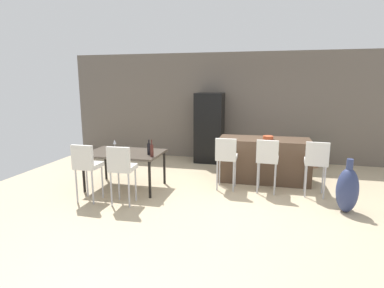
{
  "coord_description": "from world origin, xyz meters",
  "views": [
    {
      "loc": [
        0.52,
        -5.88,
        2.08
      ],
      "look_at": [
        -0.93,
        0.25,
        0.85
      ],
      "focal_mm": 29.05,
      "sensor_mm": 36.0,
      "label": 1
    }
  ],
  "objects_px": {
    "kitchen_island": "(263,160)",
    "bar_chair_left": "(226,155)",
    "bar_chair_right": "(316,160)",
    "refrigerator": "(209,128)",
    "wine_bottle_middle": "(152,150)",
    "floor_vase": "(347,190)",
    "dining_table": "(125,155)",
    "fruit_bowl": "(268,137)",
    "dining_chair_far": "(121,166)",
    "dining_chair_near": "(86,164)",
    "wine_bottle_corner": "(149,149)",
    "potted_plant": "(314,153)",
    "bar_chair_middle": "(267,158)",
    "wine_glass_left": "(115,142)"
  },
  "relations": [
    {
      "from": "bar_chair_left",
      "to": "dining_table",
      "type": "height_order",
      "value": "bar_chair_left"
    },
    {
      "from": "dining_table",
      "to": "floor_vase",
      "type": "bearing_deg",
      "value": -4.08
    },
    {
      "from": "kitchen_island",
      "to": "floor_vase",
      "type": "xyz_separation_m",
      "value": [
        1.35,
        -1.44,
        -0.08
      ]
    },
    {
      "from": "kitchen_island",
      "to": "bar_chair_right",
      "type": "relative_size",
      "value": 1.83
    },
    {
      "from": "dining_table",
      "to": "wine_bottle_corner",
      "type": "relative_size",
      "value": 5.11
    },
    {
      "from": "bar_chair_middle",
      "to": "wine_bottle_middle",
      "type": "distance_m",
      "value": 2.19
    },
    {
      "from": "fruit_bowl",
      "to": "kitchen_island",
      "type": "bearing_deg",
      "value": 160.49
    },
    {
      "from": "bar_chair_right",
      "to": "wine_bottle_corner",
      "type": "xyz_separation_m",
      "value": [
        -3.09,
        -0.45,
        0.16
      ]
    },
    {
      "from": "wine_glass_left",
      "to": "floor_vase",
      "type": "height_order",
      "value": "wine_glass_left"
    },
    {
      "from": "wine_glass_left",
      "to": "bar_chair_right",
      "type": "bearing_deg",
      "value": 0.26
    },
    {
      "from": "wine_glass_left",
      "to": "dining_table",
      "type": "bearing_deg",
      "value": -41.09
    },
    {
      "from": "bar_chair_left",
      "to": "fruit_bowl",
      "type": "bearing_deg",
      "value": 44.36
    },
    {
      "from": "kitchen_island",
      "to": "bar_chair_right",
      "type": "distance_m",
      "value": 1.26
    },
    {
      "from": "kitchen_island",
      "to": "bar_chair_left",
      "type": "relative_size",
      "value": 1.83
    },
    {
      "from": "bar_chair_left",
      "to": "floor_vase",
      "type": "distance_m",
      "value": 2.19
    },
    {
      "from": "dining_chair_near",
      "to": "wine_glass_left",
      "type": "relative_size",
      "value": 6.03
    },
    {
      "from": "wine_bottle_corner",
      "to": "fruit_bowl",
      "type": "distance_m",
      "value": 2.53
    },
    {
      "from": "fruit_bowl",
      "to": "potted_plant",
      "type": "distance_m",
      "value": 1.92
    },
    {
      "from": "wine_glass_left",
      "to": "potted_plant",
      "type": "height_order",
      "value": "wine_glass_left"
    },
    {
      "from": "dining_chair_near",
      "to": "potted_plant",
      "type": "height_order",
      "value": "dining_chair_near"
    },
    {
      "from": "dining_chair_near",
      "to": "potted_plant",
      "type": "bearing_deg",
      "value": 38.58
    },
    {
      "from": "bar_chair_left",
      "to": "refrigerator",
      "type": "xyz_separation_m",
      "value": [
        -0.73,
        2.2,
        0.22
      ]
    },
    {
      "from": "bar_chair_left",
      "to": "fruit_bowl",
      "type": "distance_m",
      "value": 1.13
    },
    {
      "from": "dining_table",
      "to": "refrigerator",
      "type": "relative_size",
      "value": 0.8
    },
    {
      "from": "bar_chair_right",
      "to": "floor_vase",
      "type": "height_order",
      "value": "bar_chair_right"
    },
    {
      "from": "bar_chair_right",
      "to": "fruit_bowl",
      "type": "distance_m",
      "value": 1.19
    },
    {
      "from": "wine_bottle_middle",
      "to": "floor_vase",
      "type": "bearing_deg",
      "value": -0.78
    },
    {
      "from": "fruit_bowl",
      "to": "floor_vase",
      "type": "distance_m",
      "value": 1.99
    },
    {
      "from": "kitchen_island",
      "to": "fruit_bowl",
      "type": "distance_m",
      "value": 0.5
    },
    {
      "from": "wine_bottle_middle",
      "to": "refrigerator",
      "type": "distance_m",
      "value": 2.86
    },
    {
      "from": "bar_chair_left",
      "to": "wine_bottle_middle",
      "type": "height_order",
      "value": "wine_bottle_middle"
    },
    {
      "from": "kitchen_island",
      "to": "bar_chair_middle",
      "type": "bearing_deg",
      "value": -84.96
    },
    {
      "from": "wine_bottle_corner",
      "to": "potted_plant",
      "type": "relative_size",
      "value": 0.47
    },
    {
      "from": "fruit_bowl",
      "to": "floor_vase",
      "type": "height_order",
      "value": "fruit_bowl"
    },
    {
      "from": "dining_chair_near",
      "to": "kitchen_island",
      "type": "bearing_deg",
      "value": 33.51
    },
    {
      "from": "kitchen_island",
      "to": "refrigerator",
      "type": "xyz_separation_m",
      "value": [
        -1.44,
        1.4,
        0.46
      ]
    },
    {
      "from": "floor_vase",
      "to": "potted_plant",
      "type": "xyz_separation_m",
      "value": [
        -0.12,
        2.83,
        -0.02
      ]
    },
    {
      "from": "bar_chair_middle",
      "to": "fruit_bowl",
      "type": "bearing_deg",
      "value": 89.71
    },
    {
      "from": "potted_plant",
      "to": "bar_chair_middle",
      "type": "bearing_deg",
      "value": -117.93
    },
    {
      "from": "dining_table",
      "to": "potted_plant",
      "type": "height_order",
      "value": "dining_table"
    },
    {
      "from": "refrigerator",
      "to": "floor_vase",
      "type": "relative_size",
      "value": 2.05
    },
    {
      "from": "bar_chair_right",
      "to": "wine_bottle_corner",
      "type": "height_order",
      "value": "bar_chair_right"
    },
    {
      "from": "wine_bottle_middle",
      "to": "refrigerator",
      "type": "bearing_deg",
      "value": 78.17
    },
    {
      "from": "dining_chair_near",
      "to": "floor_vase",
      "type": "distance_m",
      "value": 4.42
    },
    {
      "from": "fruit_bowl",
      "to": "dining_chair_far",
      "type": "bearing_deg",
      "value": -140.89
    },
    {
      "from": "bar_chair_right",
      "to": "refrigerator",
      "type": "distance_m",
      "value": 3.25
    },
    {
      "from": "bar_chair_left",
      "to": "dining_table",
      "type": "distance_m",
      "value": 2.01
    },
    {
      "from": "fruit_bowl",
      "to": "bar_chair_left",
      "type": "bearing_deg",
      "value": -135.64
    },
    {
      "from": "kitchen_island",
      "to": "refrigerator",
      "type": "distance_m",
      "value": 2.06
    },
    {
      "from": "dining_chair_near",
      "to": "wine_bottle_corner",
      "type": "xyz_separation_m",
      "value": [
        0.88,
        0.75,
        0.16
      ]
    }
  ]
}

